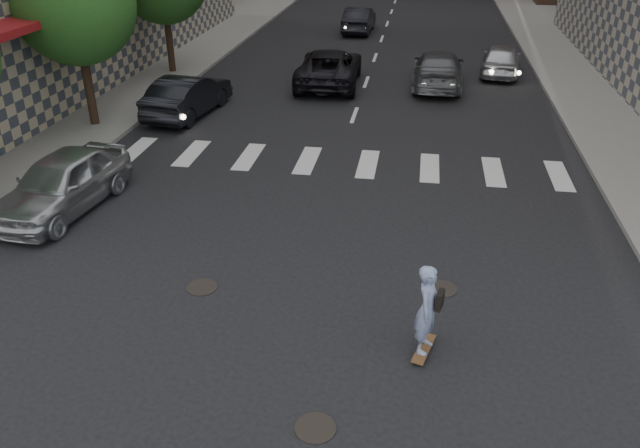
# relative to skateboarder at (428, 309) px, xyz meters

# --- Properties ---
(ground) EXTENTS (160.00, 160.00, 0.00)m
(ground) POSITION_rel_skateboarder_xyz_m (-2.94, 0.26, -1.01)
(ground) COLOR black
(ground) RESTS_ON ground
(sidewalk_left) EXTENTS (13.00, 80.00, 0.15)m
(sidewalk_left) POSITION_rel_skateboarder_xyz_m (-17.44, 20.26, -0.94)
(sidewalk_left) COLOR gray
(sidewalk_left) RESTS_ON ground
(manhole_a) EXTENTS (0.70, 0.70, 0.02)m
(manhole_a) POSITION_rel_skateboarder_xyz_m (-1.74, -2.24, -1.00)
(manhole_a) COLOR black
(manhole_a) RESTS_ON ground
(manhole_b) EXTENTS (0.70, 0.70, 0.02)m
(manhole_b) POSITION_rel_skateboarder_xyz_m (-4.94, 1.46, -1.00)
(manhole_b) COLOR black
(manhole_b) RESTS_ON ground
(manhole_c) EXTENTS (0.70, 0.70, 0.02)m
(manhole_c) POSITION_rel_skateboarder_xyz_m (0.36, 2.26, -1.00)
(manhole_c) COLOR black
(manhole_c) RESTS_ON ground
(skateboarder) EXTENTS (0.59, 1.00, 1.93)m
(skateboarder) POSITION_rel_skateboarder_xyz_m (0.00, 0.00, 0.00)
(skateboarder) COLOR brown
(skateboarder) RESTS_ON ground
(silver_sedan) EXTENTS (2.43, 4.90, 1.61)m
(silver_sedan) POSITION_rel_skateboarder_xyz_m (-9.94, 4.63, -0.21)
(silver_sedan) COLOR #B2B5B9
(silver_sedan) RESTS_ON ground
(traffic_car_a) EXTENTS (2.28, 4.96, 1.58)m
(traffic_car_a) POSITION_rel_skateboarder_xyz_m (-9.44, 13.26, -0.22)
(traffic_car_a) COLOR black
(traffic_car_a) RESTS_ON ground
(traffic_car_b) EXTENTS (2.34, 5.51, 1.58)m
(traffic_car_b) POSITION_rel_skateboarder_xyz_m (0.31, 19.05, -0.22)
(traffic_car_b) COLOR #56595D
(traffic_car_b) RESTS_ON ground
(traffic_car_c) EXTENTS (2.92, 5.92, 1.62)m
(traffic_car_c) POSITION_rel_skateboarder_xyz_m (-4.59, 18.52, -0.20)
(traffic_car_c) COLOR black
(traffic_car_c) RESTS_ON ground
(traffic_car_d) EXTENTS (2.28, 4.55, 1.49)m
(traffic_car_d) POSITION_rel_skateboarder_xyz_m (3.34, 21.69, -0.27)
(traffic_car_d) COLOR #BBBDC3
(traffic_car_d) RESTS_ON ground
(traffic_car_e) EXTENTS (1.77, 4.69, 1.53)m
(traffic_car_e) POSITION_rel_skateboarder_xyz_m (-4.53, 31.02, -0.25)
(traffic_car_e) COLOR black
(traffic_car_e) RESTS_ON ground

